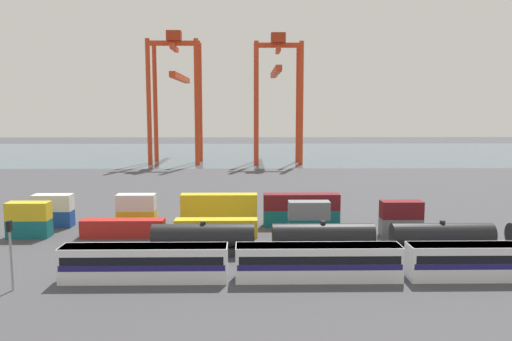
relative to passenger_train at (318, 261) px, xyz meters
name	(u,v)px	position (x,y,z in m)	size (l,w,h in m)	color
ground_plane	(278,191)	(-0.92, 60.18, -2.14)	(420.00, 420.00, 0.00)	#424247
harbour_water	(264,153)	(-0.92, 157.11, -2.14)	(400.00, 110.00, 0.01)	#475B6B
passenger_train	(318,261)	(0.00, 0.00, 0.00)	(56.09, 3.14, 3.90)	silver
freight_tank_row	(442,238)	(17.34, 9.55, -0.06)	(74.62, 2.94, 4.40)	#232326
signal_mast	(10,245)	(-32.09, -2.78, 2.65)	(0.36, 0.60, 7.36)	gray
shipping_container_0	(29,228)	(-39.68, 19.02, -0.84)	(6.04, 2.44, 2.60)	#146066
shipping_container_1	(28,211)	(-39.68, 19.02, 1.76)	(6.04, 2.44, 2.60)	gold
shipping_container_2	(123,228)	(-26.03, 19.02, -0.84)	(12.10, 2.44, 2.60)	#AD211C
shipping_container_3	(216,228)	(-12.38, 19.02, -0.84)	(12.10, 2.44, 2.60)	gold
shipping_container_4	(309,227)	(1.26, 19.02, -0.84)	(6.04, 2.44, 2.60)	#146066
shipping_container_5	(309,210)	(1.26, 19.02, 1.76)	(6.04, 2.44, 2.60)	slate
shipping_container_6	(401,227)	(14.91, 19.02, -0.84)	(6.04, 2.44, 2.60)	slate
shipping_container_7	(401,210)	(14.91, 19.02, 1.76)	(6.04, 2.44, 2.60)	maroon
shipping_container_8	(54,219)	(-38.64, 25.53, -0.84)	(6.04, 2.44, 2.60)	#1C4299
shipping_container_9	(53,203)	(-38.64, 25.53, 1.76)	(6.04, 2.44, 2.60)	silver
shipping_container_10	(137,218)	(-25.48, 25.53, -0.84)	(6.04, 2.44, 2.60)	gold
shipping_container_11	(136,202)	(-25.48, 25.53, 1.76)	(6.04, 2.44, 2.60)	silver
shipping_container_12	(219,218)	(-12.31, 25.53, -0.84)	(12.10, 2.44, 2.60)	gold
shipping_container_13	(219,202)	(-12.31, 25.53, 1.76)	(12.10, 2.44, 2.60)	gold
shipping_container_14	(301,218)	(0.86, 25.53, -0.84)	(12.10, 2.44, 2.60)	#146066
shipping_container_15	(302,202)	(0.86, 25.53, 1.76)	(12.10, 2.44, 2.60)	maroon
gantry_crane_west	(177,85)	(-32.19, 122.09, 24.44)	(17.20, 42.25, 44.18)	red
gantry_crane_central	(277,85)	(2.49, 121.92, 24.61)	(16.33, 40.47, 43.59)	red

